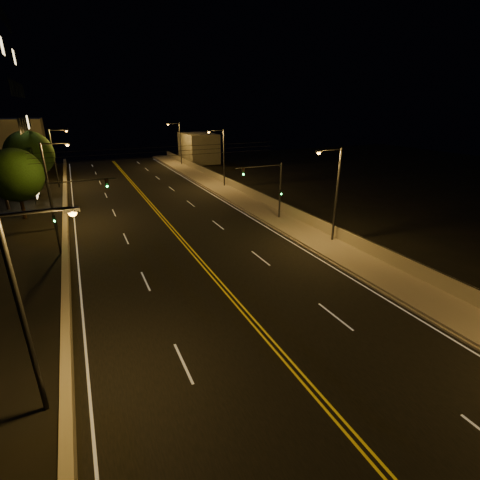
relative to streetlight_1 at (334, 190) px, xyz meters
name	(u,v)px	position (x,y,z in m)	size (l,w,h in m)	color
road	(205,266)	(-11.50, 0.22, -4.78)	(18.00, 120.00, 0.02)	black
sidewalk	(321,242)	(-0.70, 0.22, -4.64)	(3.60, 120.00, 0.30)	gray
curb	(303,246)	(-2.57, 0.22, -4.72)	(0.14, 120.00, 0.15)	gray
parapet_wall	(337,232)	(0.95, 0.22, -3.99)	(0.30, 120.00, 1.00)	#A09685
jersey_barrier	(66,288)	(-20.88, 0.22, -4.39)	(0.45, 120.00, 0.80)	#A09685
distant_building_right	(198,148)	(5.00, 49.43, -1.87)	(6.00, 10.00, 5.84)	gray
distant_building_left	(22,144)	(-27.50, 55.09, -0.27)	(8.00, 8.00, 9.05)	gray
parapet_rail	(337,227)	(0.95, 0.22, -3.46)	(0.06, 0.06, 120.00)	black
lane_markings	(205,266)	(-11.50, 0.15, -4.77)	(17.32, 116.00, 0.00)	silver
streetlight_1	(334,190)	(0.00, 0.00, 0.00)	(2.55, 0.28, 8.20)	#2D2D33
streetlight_2	(222,154)	(0.00, 24.36, 0.00)	(2.55, 0.28, 8.20)	#2D2D33
streetlight_3	(179,141)	(0.00, 46.43, 0.00)	(2.55, 0.28, 8.20)	#2D2D33
streetlight_4	(29,303)	(-21.39, -9.45, 0.00)	(2.55, 0.28, 8.20)	#2D2D33
streetlight_5	(51,180)	(-21.39, 14.55, 0.00)	(2.55, 0.28, 8.20)	#2D2D33
streetlight_6	(56,154)	(-21.39, 34.89, 0.00)	(2.55, 0.28, 8.20)	#2D2D33
traffic_signal_right	(272,185)	(-1.51, 7.63, -1.01)	(5.11, 0.31, 5.96)	#2D2D33
traffic_signal_left	(66,207)	(-20.28, 7.63, -1.01)	(5.11, 0.31, 5.96)	#2D2D33
overhead_wires	(166,151)	(-11.50, 9.72, 2.61)	(22.00, 0.03, 0.83)	black
tree_0	(15,175)	(-24.84, 19.69, -0.15)	(5.43, 5.43, 7.36)	black
tree_1	(0,175)	(-26.93, 24.54, -0.76)	(4.72, 4.72, 6.40)	black
tree_2	(29,154)	(-24.41, 32.67, 0.42)	(6.10, 6.10, 8.26)	black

